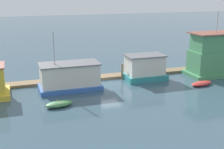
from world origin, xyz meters
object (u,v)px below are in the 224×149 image
object	(u,v)px
dinghy_green	(59,104)
mooring_post_near_right	(211,66)
houseboat_green	(213,56)
houseboat_teal	(145,68)
dinghy_red	(201,83)
houseboat_blue	(70,77)
mooring_post_near_left	(122,71)

from	to	relation	value
dinghy_green	mooring_post_near_right	size ratio (longest dim) A/B	2.03
houseboat_green	dinghy_green	distance (m)	21.33
houseboat_teal	dinghy_green	distance (m)	13.05
dinghy_red	mooring_post_near_right	xyz separation A→B (m)	(5.13, 5.44, 0.48)
houseboat_blue	dinghy_red	world-z (taller)	houseboat_blue
houseboat_blue	mooring_post_near_left	world-z (taller)	houseboat_blue
mooring_post_near_left	mooring_post_near_right	bearing A→B (deg)	0.00
houseboat_teal	mooring_post_near_left	xyz separation A→B (m)	(-2.60, 0.95, -0.49)
houseboat_blue	dinghy_green	distance (m)	5.43
houseboat_green	houseboat_blue	bearing A→B (deg)	-179.48
houseboat_blue	dinghy_red	xyz separation A→B (m)	(14.73, -3.40, -1.22)
houseboat_green	dinghy_red	size ratio (longest dim) A/B	2.58
houseboat_green	mooring_post_near_left	world-z (taller)	houseboat_green
dinghy_green	mooring_post_near_right	bearing A→B (deg)	17.62
houseboat_blue	houseboat_teal	world-z (taller)	houseboat_blue
dinghy_red	mooring_post_near_left	distance (m)	9.54
houseboat_teal	mooring_post_near_right	xyz separation A→B (m)	(10.33, 0.95, -0.75)
mooring_post_near_right	houseboat_teal	bearing A→B (deg)	-174.74
dinghy_green	houseboat_green	bearing A→B (deg)	13.84
mooring_post_near_left	mooring_post_near_right	world-z (taller)	mooring_post_near_left
houseboat_teal	dinghy_green	world-z (taller)	houseboat_teal
houseboat_green	mooring_post_near_left	xyz separation A→B (m)	(-11.66, 1.87, -1.58)
houseboat_green	mooring_post_near_right	xyz separation A→B (m)	(1.27, 1.87, -1.84)
dinghy_green	mooring_post_near_left	world-z (taller)	mooring_post_near_left
houseboat_blue	dinghy_green	bearing A→B (deg)	-112.17
mooring_post_near_right	mooring_post_near_left	bearing A→B (deg)	180.00
houseboat_green	dinghy_red	world-z (taller)	houseboat_green
houseboat_green	dinghy_red	distance (m)	5.74
dinghy_green	dinghy_red	bearing A→B (deg)	5.14
houseboat_teal	mooring_post_near_left	bearing A→B (deg)	159.91
dinghy_green	mooring_post_near_right	distance (m)	22.94
mooring_post_near_left	houseboat_teal	bearing A→B (deg)	-20.09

